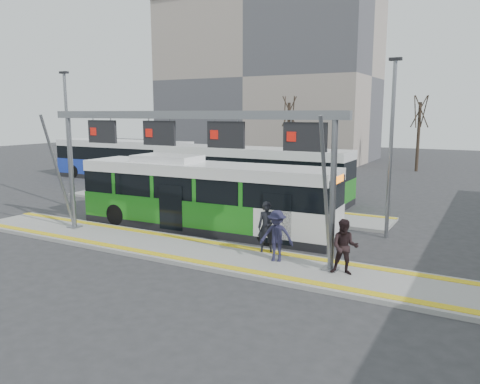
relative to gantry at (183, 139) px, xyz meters
The scene contains 18 objects.
ground 4.32m from the gantry, 36.20° to the right, with size 120.00×120.00×0.00m, color #2D2D30.
platform_main 4.25m from the gantry, 36.20° to the right, with size 22.00×3.00×0.15m, color gray.
platform_second 9.55m from the gantry, 115.25° to the left, with size 20.00×3.00×0.15m, color gray.
tactile_main 4.16m from the gantry, 36.20° to the right, with size 22.00×2.65×0.02m.
tactile_second 10.47m from the gantry, 112.32° to the left, with size 20.00×0.35×0.02m.
gantry is the anchor object (origin of this frame).
apartment_block 38.58m from the gantry, 110.90° to the left, with size 24.50×12.50×18.40m.
hero_bus 4.30m from the gantry, 109.60° to the left, with size 12.20×3.03×3.33m.
bg_bus_green 11.72m from the gantry, 105.26° to the left, with size 12.70×2.74×3.17m.
bg_bus_blue 21.20m from the gantry, 139.11° to the left, with size 11.98×2.88×3.11m.
passenger_a 4.55m from the gantry, 15.13° to the left, with size 0.69×0.45×1.90m, color black.
passenger_b 7.15m from the gantry, ahead, with size 0.88×0.68×1.80m, color black.
passenger_c 5.07m from the gantry, ahead, with size 1.17×0.67×1.81m, color #201F38.
tree_left 27.86m from the gantry, 104.83° to the left, with size 1.40×1.40×7.05m.
tree_mid 30.86m from the gantry, 82.56° to the left, with size 1.40×1.40×7.05m.
tree_far 39.26m from the gantry, 126.81° to the left, with size 1.40×1.40×7.46m.
lamp_west 11.13m from the gantry, 160.41° to the left, with size 0.50×0.25×7.48m.
lamp_east 8.57m from the gantry, 40.51° to the left, with size 0.50×0.25×7.46m.
Camera 1 is at (10.05, -14.13, 5.28)m, focal length 35.00 mm.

